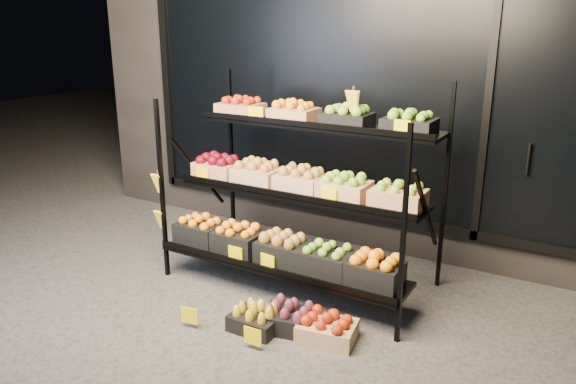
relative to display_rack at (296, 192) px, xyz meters
The scene contains 8 objects.
ground 0.99m from the display_rack, 89.29° to the right, with size 24.00×24.00×0.00m, color #514F4C.
building 2.21m from the display_rack, 89.78° to the left, with size 6.00×2.08×3.50m.
display_rack is the anchor object (origin of this frame).
tag_floor_a 1.27m from the display_rack, 106.21° to the right, with size 0.13×0.01×0.12m, color #FFDA00.
tag_floor_b 1.26m from the display_rack, 76.25° to the right, with size 0.13×0.01×0.12m, color #FFDA00.
floor_crate_midleft 1.06m from the display_rack, 81.06° to the right, with size 0.34×0.25×0.18m.
floor_crate_midright 1.13m from the display_rack, 46.44° to the right, with size 0.42×0.34×0.20m.
floor_crate_right 1.01m from the display_rack, 63.47° to the right, with size 0.43×0.35×0.20m.
Camera 1 is at (2.07, -3.08, 2.10)m, focal length 35.00 mm.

